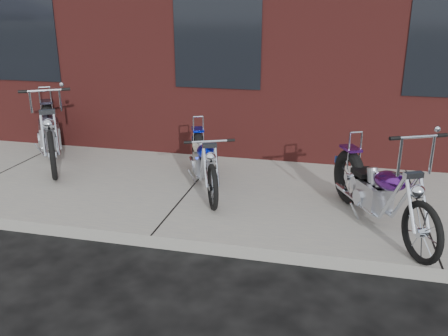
# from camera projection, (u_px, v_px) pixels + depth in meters

# --- Properties ---
(ground) EXTENTS (120.00, 120.00, 0.00)m
(ground) POSITION_uv_depth(u_px,v_px,m) (152.00, 248.00, 5.27)
(ground) COLOR black
(ground) RESTS_ON ground
(sidewalk) EXTENTS (22.00, 3.00, 0.15)m
(sidewalk) POSITION_uv_depth(u_px,v_px,m) (191.00, 193.00, 6.63)
(sidewalk) COLOR gray
(sidewalk) RESTS_ON ground
(chopper_purple) EXTENTS (1.06, 2.02, 1.23)m
(chopper_purple) POSITION_uv_depth(u_px,v_px,m) (378.00, 194.00, 5.33)
(chopper_purple) COLOR black
(chopper_purple) RESTS_ON sidewalk
(chopper_blue) EXTENTS (0.90, 1.89, 0.88)m
(chopper_blue) POSITION_uv_depth(u_px,v_px,m) (204.00, 162.00, 6.50)
(chopper_blue) COLOR black
(chopper_blue) RESTS_ON sidewalk
(chopper_third) EXTENTS (1.51, 2.15, 1.28)m
(chopper_third) POSITION_uv_depth(u_px,v_px,m) (50.00, 134.00, 7.61)
(chopper_third) COLOR black
(chopper_third) RESTS_ON sidewalk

